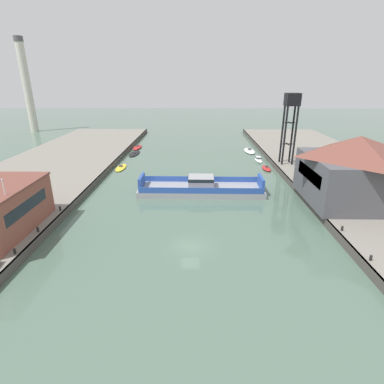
% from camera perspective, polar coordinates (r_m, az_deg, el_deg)
% --- Properties ---
extents(ground_plane, '(400.00, 400.00, 0.00)m').
position_cam_1_polar(ground_plane, '(39.51, -0.34, -10.34)').
color(ground_plane, '#4C6656').
extents(quay_left, '(28.00, 140.00, 1.25)m').
position_cam_1_polar(quay_left, '(66.82, -30.01, 0.62)').
color(quay_left, gray).
rests_on(quay_left, ground).
extents(quay_right, '(28.00, 140.00, 1.25)m').
position_cam_1_polar(quay_right, '(66.05, 30.56, 0.30)').
color(quay_right, gray).
rests_on(quay_right, ground).
extents(chain_ferry, '(23.59, 7.03, 3.30)m').
position_cam_1_polar(chain_ferry, '(57.02, 1.71, 0.81)').
color(chain_ferry, '#939399').
rests_on(chain_ferry, ground).
extents(moored_boat_near_left, '(2.23, 6.94, 0.89)m').
position_cam_1_polar(moored_boat_near_left, '(75.29, -13.34, 4.55)').
color(moored_boat_near_left, yellow).
rests_on(moored_boat_near_left, ground).
extents(moored_boat_near_right, '(1.97, 4.90, 1.09)m').
position_cam_1_polar(moored_boat_near_right, '(82.05, 12.52, 6.07)').
color(moored_boat_near_right, white).
rests_on(moored_boat_near_right, ground).
extents(moored_boat_mid_left, '(3.08, 8.25, 0.99)m').
position_cam_1_polar(moored_boat_mid_left, '(92.34, 10.87, 7.69)').
color(moored_boat_mid_left, white).
rests_on(moored_boat_mid_left, ground).
extents(moored_boat_mid_right, '(3.00, 8.30, 0.90)m').
position_cam_1_polar(moored_boat_mid_right, '(89.28, -10.89, 7.22)').
color(moored_boat_mid_right, black).
rests_on(moored_boat_mid_right, ground).
extents(moored_boat_far_left, '(1.96, 5.15, 1.00)m').
position_cam_1_polar(moored_boat_far_left, '(74.57, 13.95, 4.39)').
color(moored_boat_far_left, red).
rests_on(moored_boat_far_left, ground).
extents(moored_boat_far_right, '(2.47, 7.55, 1.09)m').
position_cam_1_polar(moored_boat_far_right, '(96.84, -10.31, 8.35)').
color(moored_boat_far_right, red).
rests_on(moored_boat_far_right, ground).
extents(warehouse_shed, '(14.56, 14.69, 10.82)m').
position_cam_1_polar(warehouse_shed, '(55.30, 28.53, 3.78)').
color(warehouse_shed, '#4C4C51').
rests_on(warehouse_shed, quay_right).
extents(crane_tower, '(3.09, 3.09, 16.22)m').
position_cam_1_polar(crane_tower, '(74.54, 18.34, 14.55)').
color(crane_tower, black).
rests_on(crane_tower, quay_right).
extents(flagpole, '(0.20, 0.20, 8.20)m').
position_cam_1_polar(flagpole, '(42.72, -31.46, -2.84)').
color(flagpole, silver).
rests_on(flagpole, quay_left).
extents(bollard_left_fore, '(0.32, 0.32, 0.71)m').
position_cam_1_polar(bollard_left_fore, '(41.07, -30.65, -9.59)').
color(bollard_left_fore, black).
rests_on(bollard_left_fore, quay_left).
extents(bollard_right_fore, '(0.32, 0.32, 0.71)m').
position_cam_1_polar(bollard_right_fore, '(39.77, 30.85, -10.61)').
color(bollard_right_fore, black).
rests_on(bollard_right_fore, quay_right).
extents(bollard_left_mid, '(0.32, 0.32, 0.71)m').
position_cam_1_polar(bollard_left_mid, '(45.17, -27.25, -6.27)').
color(bollard_left_mid, black).
rests_on(bollard_left_mid, quay_left).
extents(bollard_right_mid, '(0.32, 0.32, 0.71)m').
position_cam_1_polar(bollard_right_mid, '(45.22, 26.63, -6.13)').
color(bollard_right_mid, black).
rests_on(bollard_right_mid, quay_right).
extents(bollard_left_aft, '(0.32, 0.32, 0.71)m').
position_cam_1_polar(bollard_left_aft, '(50.77, -23.78, -2.82)').
color(bollard_left_aft, black).
rests_on(bollard_left_aft, quay_left).
extents(bollard_right_aft, '(0.32, 0.32, 0.71)m').
position_cam_1_polar(bollard_right_aft, '(49.74, 24.06, -3.34)').
color(bollard_right_aft, black).
rests_on(bollard_right_aft, quay_right).
extents(smokestack_distant_a, '(3.35, 3.35, 35.67)m').
position_cam_1_polar(smokestack_distant_a, '(142.04, -28.94, 17.62)').
color(smokestack_distant_a, beige).
rests_on(smokestack_distant_a, ground).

